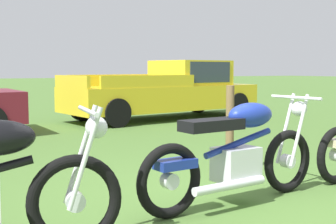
% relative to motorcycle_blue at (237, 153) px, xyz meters
% --- Properties ---
extents(ground_plane, '(120.00, 120.00, 0.00)m').
position_rel_motorcycle_blue_xyz_m(ground_plane, '(-0.12, 0.06, -0.48)').
color(ground_plane, '#476B2D').
extents(motorcycle_blue, '(2.13, 0.64, 1.02)m').
position_rel_motorcycle_blue_xyz_m(motorcycle_blue, '(0.00, 0.00, 0.00)').
color(motorcycle_blue, black).
rests_on(motorcycle_blue, ground).
extents(pickup_truck_yellow, '(5.28, 2.37, 1.49)m').
position_rel_motorcycle_blue_xyz_m(pickup_truck_yellow, '(3.28, 6.89, 0.27)').
color(pickup_truck_yellow, gold).
rests_on(pickup_truck_yellow, ground).
extents(fence_post_wooden, '(0.10, 0.10, 1.07)m').
position_rel_motorcycle_blue_xyz_m(fence_post_wooden, '(0.73, 1.07, 0.05)').
color(fence_post_wooden, brown).
rests_on(fence_post_wooden, ground).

